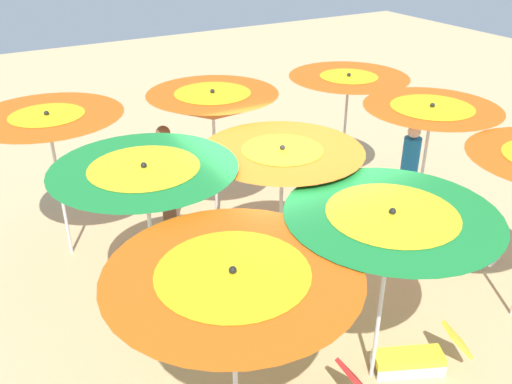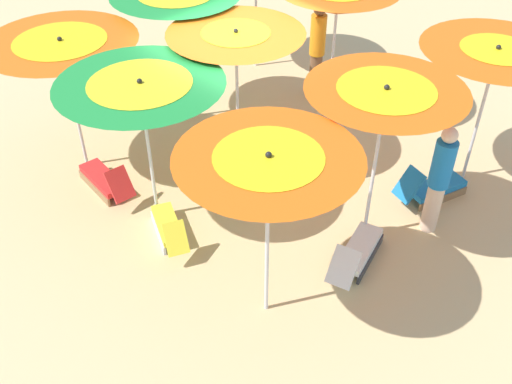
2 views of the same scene
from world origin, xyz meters
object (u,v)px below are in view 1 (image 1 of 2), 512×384
Objects in this scene: beach_umbrella_4 at (282,165)px; beach_umbrella_2 at (348,84)px; beach_umbrella_3 at (390,231)px; beach_umbrella_6 at (233,287)px; lounger_2 at (366,197)px; beach_umbrella_5 at (213,106)px; beach_umbrella_7 at (145,182)px; beachgoer_1 at (167,175)px; beach_umbrella_1 at (431,117)px; beachgoer_0 at (409,170)px; beach_ball at (220,170)px; lounger_1 at (449,246)px; lounger_3 at (417,356)px; beach_umbrella_8 at (49,128)px.

beach_umbrella_2 is at bearing 128.76° from beach_umbrella_4.
beach_umbrella_4 is (-1.84, -0.17, 0.07)m from beach_umbrella_3.
lounger_2 is at bearing 126.70° from beach_umbrella_6.
beach_umbrella_7 is at bearing -43.13° from beach_umbrella_5.
beach_umbrella_1 is at bearing -156.39° from beachgoer_1.
beach_umbrella_2 is at bearing 10.83° from lounger_2.
beachgoer_0 is at bearing -133.53° from lounger_2.
beach_umbrella_7 is 1.29× the size of beachgoer_1.
beach_umbrella_5 reaches higher than beach_umbrella_4.
beach_ball is at bearing 143.37° from beach_umbrella_7.
beach_umbrella_1 is at bearing 114.29° from beach_umbrella_6.
beach_umbrella_6 is at bearing -87.81° from beach_umbrella_3.
beach_ball is (-4.49, -1.84, -0.06)m from lounger_1.
beach_umbrella_7 reaches higher than lounger_3.
beachgoer_1 is at bearing 166.33° from beach_umbrella_6.
beach_umbrella_5 is at bearing -179.07° from beach_umbrella_3.
beach_ball is at bearing 171.32° from beach_umbrella_3.
beach_umbrella_5 is 2.68m from beach_umbrella_7.
beachgoer_1 is at bearing 49.07° from beachgoer_0.
beach_umbrella_6 is at bearing 138.43° from beachgoer_1.
beach_umbrella_5 is at bearing -87.37° from beach_umbrella_2.
lounger_3 is (3.50, -2.13, -0.01)m from lounger_2.
beach_umbrella_4 is at bearing 133.71° from lounger_2.
beach_ball is (-3.15, -2.14, -0.78)m from beachgoer_0.
beach_umbrella_6 is at bearing 7.58° from beach_umbrella_8.
beach_umbrella_7 is 5.09m from lounger_1.
beach_umbrella_4 is 0.95× the size of beach_umbrella_5.
beach_umbrella_2 is 2.10m from lounger_2.
beach_umbrella_1 reaches higher than beach_umbrella_6.
beach_umbrella_8 is (-2.68, -2.33, 0.06)m from beach_umbrella_4.
beach_umbrella_7 is at bearing -179.66° from beach_umbrella_6.
beach_ball is (-1.33, 3.39, -2.03)m from beach_umbrella_8.
beachgoer_1 is at bearing -94.76° from beach_umbrella_2.
lounger_3 is at bearing 19.19° from beach_umbrella_4.
lounger_1 is 2.69m from lounger_3.
beach_umbrella_5 reaches higher than beach_umbrella_3.
lounger_3 is at bearing 71.51° from beach_umbrella_3.
beach_umbrella_5 reaches higher than lounger_1.
beachgoer_0 is 4.20m from beachgoer_1.
beach_umbrella_5 is at bearing 50.45° from beachgoer_0.
lounger_2 is 4.10m from lounger_3.
beach_umbrella_7 is 3.87m from lounger_3.
beach_umbrella_4 is (0.05, -2.64, -0.14)m from beach_umbrella_1.
beachgoer_0 is at bearing 119.41° from beach_umbrella_6.
beach_umbrella_4 reaches higher than beach_umbrella_2.
beach_umbrella_2 is at bearing 86.33° from beach_umbrella_8.
lounger_3 is (2.28, 2.43, -1.98)m from beach_umbrella_7.
beach_umbrella_8 is at bearing -93.67° from beach_umbrella_2.
beach_umbrella_3 is at bearing 161.97° from beachgoer_1.
beachgoer_1 is at bearing -50.55° from beach_ball.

